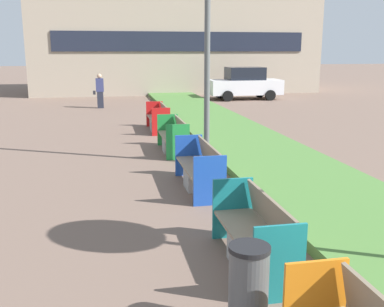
{
  "coord_description": "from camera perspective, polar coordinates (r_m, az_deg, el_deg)",
  "views": [
    {
      "loc": [
        -0.94,
        1.63,
        2.8
      ],
      "look_at": [
        0.9,
        11.02,
        0.6
      ],
      "focal_mm": 42.0,
      "sensor_mm": 36.0,
      "label": 1
    }
  ],
  "objects": [
    {
      "name": "planter_grass_strip",
      "position": [
        11.49,
        10.38,
        -0.91
      ],
      "size": [
        2.8,
        120.0,
        0.18
      ],
      "color": "#4C7A38",
      "rests_on": "ground"
    },
    {
      "name": "pedestrian_walking",
      "position": [
        22.84,
        -11.63,
        7.81
      ],
      "size": [
        0.53,
        0.24,
        1.69
      ],
      "color": "#232633",
      "rests_on": "ground"
    },
    {
      "name": "litter_bin",
      "position": [
        4.74,
        7.17,
        -16.69
      ],
      "size": [
        0.42,
        0.42,
        0.93
      ],
      "color": "#4C4F51",
      "rests_on": "ground"
    },
    {
      "name": "bench_teal_frame",
      "position": [
        6.1,
        7.94,
        -10.77
      ],
      "size": [
        0.65,
        1.91,
        0.94
      ],
      "color": "#9E9B96",
      "rests_on": "ground"
    },
    {
      "name": "parked_car_distant",
      "position": [
        26.64,
        6.7,
        8.81
      ],
      "size": [
        4.21,
        2.0,
        1.86
      ],
      "rotation": [
        0.0,
        0.0,
        -0.01
      ],
      "color": "silver",
      "rests_on": "ground"
    },
    {
      "name": "bench_blue_frame",
      "position": [
        9.26,
        1.02,
        -2.28
      ],
      "size": [
        0.65,
        2.14,
        0.94
      ],
      "color": "#9E9B96",
      "rests_on": "ground"
    },
    {
      "name": "bench_green_frame",
      "position": [
        12.65,
        -2.34,
        1.83
      ],
      "size": [
        0.65,
        1.96,
        0.94
      ],
      "color": "#9E9B96",
      "rests_on": "ground"
    },
    {
      "name": "bench_red_frame",
      "position": [
        16.07,
        -4.25,
        4.2
      ],
      "size": [
        0.65,
        2.01,
        0.94
      ],
      "color": "#9E9B96",
      "rests_on": "ground"
    },
    {
      "name": "building_backdrop",
      "position": [
        33.13,
        -2.57,
        13.35
      ],
      "size": [
        18.78,
        8.9,
        6.07
      ],
      "color": "tan",
      "rests_on": "ground"
    }
  ]
}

